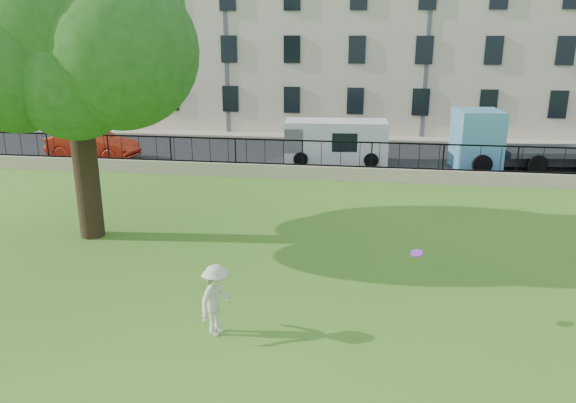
% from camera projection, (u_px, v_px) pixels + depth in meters
% --- Properties ---
extents(ground, '(120.00, 120.00, 0.00)m').
position_uv_depth(ground, '(242.00, 303.00, 13.49)').
color(ground, '#346618').
rests_on(ground, ground).
extents(retaining_wall, '(50.00, 0.40, 0.60)m').
position_uv_depth(retaining_wall, '(302.00, 172.00, 24.76)').
color(retaining_wall, gray).
rests_on(retaining_wall, ground).
extents(iron_railing, '(50.00, 0.05, 1.13)m').
position_uv_depth(iron_railing, '(302.00, 153.00, 24.51)').
color(iron_railing, black).
rests_on(iron_railing, retaining_wall).
extents(street, '(60.00, 9.00, 0.01)m').
position_uv_depth(street, '(313.00, 156.00, 29.29)').
color(street, black).
rests_on(street, ground).
extents(sidewalk, '(60.00, 1.40, 0.12)m').
position_uv_depth(sidewalk, '(322.00, 137.00, 34.20)').
color(sidewalk, gray).
rests_on(sidewalk, ground).
extents(building_row, '(56.40, 10.40, 13.80)m').
position_uv_depth(building_row, '(331.00, 21.00, 37.55)').
color(building_row, beige).
rests_on(building_row, ground).
extents(tree, '(7.86, 6.06, 9.60)m').
position_uv_depth(tree, '(68.00, 29.00, 16.17)').
color(tree, black).
rests_on(tree, ground).
extents(man, '(0.89, 1.16, 1.59)m').
position_uv_depth(man, '(216.00, 300.00, 11.92)').
color(man, beige).
rests_on(man, ground).
extents(frisbee, '(0.29, 0.29, 0.12)m').
position_uv_depth(frisbee, '(417.00, 253.00, 12.25)').
color(frisbee, purple).
extents(red_sedan, '(4.72, 2.04, 1.51)m').
position_uv_depth(red_sedan, '(93.00, 144.00, 28.42)').
color(red_sedan, '#B62A16').
rests_on(red_sedan, street).
extents(white_van, '(5.09, 2.34, 2.08)m').
position_uv_depth(white_van, '(336.00, 142.00, 27.59)').
color(white_van, silver).
rests_on(white_van, street).
extents(blue_truck, '(6.83, 3.13, 2.76)m').
position_uv_depth(blue_truck, '(526.00, 140.00, 26.25)').
color(blue_truck, '#549BC5').
rests_on(blue_truck, street).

